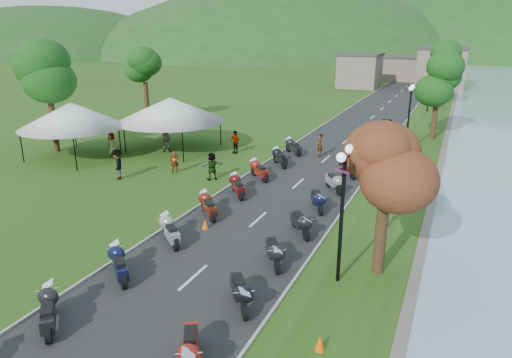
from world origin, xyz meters
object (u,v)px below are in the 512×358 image
at_px(vendor_tent_main, 171,124).
at_px(pedestrian_c, 119,179).
at_px(pedestrian_a, 175,173).
at_px(pedestrian_b, 166,152).

bearing_deg(vendor_tent_main, pedestrian_c, -81.46).
bearing_deg(pedestrian_c, vendor_tent_main, 153.63).
relative_size(pedestrian_a, pedestrian_c, 0.83).
bearing_deg(pedestrian_c, pedestrian_a, 100.16).
bearing_deg(pedestrian_b, vendor_tent_main, -111.93).
distance_m(vendor_tent_main, pedestrian_b, 2.16).
relative_size(vendor_tent_main, pedestrian_c, 2.92).
bearing_deg(pedestrian_b, pedestrian_c, 80.26).
xyz_separation_m(pedestrian_b, pedestrian_c, (1.18, -6.81, 0.00)).
relative_size(pedestrian_a, pedestrian_b, 0.83).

